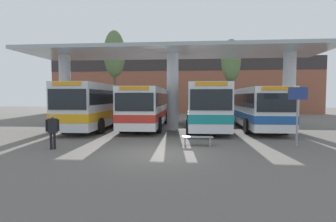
{
  "coord_description": "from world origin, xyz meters",
  "views": [
    {
      "loc": [
        1.46,
        -11.14,
        2.47
      ],
      "look_at": [
        0.0,
        4.46,
        1.6
      ],
      "focal_mm": 28.0,
      "sensor_mm": 36.0,
      "label": 1
    }
  ],
  "objects_px": {
    "transit_bus_far_right_bay": "(254,106)",
    "poplar_tree_behind_right": "(231,62)",
    "transit_bus_left_bay": "(99,104)",
    "pedestrian_waiting": "(53,128)",
    "transit_bus_center_bay": "(148,105)",
    "info_sign_platform": "(298,104)",
    "poplar_tree_behind_left": "(114,55)",
    "waiting_bench_near_pillar": "(197,139)",
    "transit_bus_right_bay": "(205,104)"
  },
  "relations": [
    {
      "from": "pedestrian_waiting",
      "to": "transit_bus_far_right_bay",
      "type": "bearing_deg",
      "value": 7.54
    },
    {
      "from": "transit_bus_far_right_bay",
      "to": "poplar_tree_behind_right",
      "type": "height_order",
      "value": "poplar_tree_behind_right"
    },
    {
      "from": "transit_bus_far_right_bay",
      "to": "poplar_tree_behind_left",
      "type": "height_order",
      "value": "poplar_tree_behind_left"
    },
    {
      "from": "transit_bus_right_bay",
      "to": "waiting_bench_near_pillar",
      "type": "relative_size",
      "value": 6.94
    },
    {
      "from": "transit_bus_left_bay",
      "to": "pedestrian_waiting",
      "type": "xyz_separation_m",
      "value": [
        0.86,
        -8.5,
        -0.88
      ]
    },
    {
      "from": "transit_bus_center_bay",
      "to": "info_sign_platform",
      "type": "distance_m",
      "value": 11.47
    },
    {
      "from": "info_sign_platform",
      "to": "transit_bus_far_right_bay",
      "type": "bearing_deg",
      "value": 91.87
    },
    {
      "from": "transit_bus_right_bay",
      "to": "transit_bus_far_right_bay",
      "type": "bearing_deg",
      "value": -169.81
    },
    {
      "from": "info_sign_platform",
      "to": "transit_bus_right_bay",
      "type": "bearing_deg",
      "value": 119.74
    },
    {
      "from": "waiting_bench_near_pillar",
      "to": "poplar_tree_behind_right",
      "type": "xyz_separation_m",
      "value": [
        3.83,
        15.61,
        5.82
      ]
    },
    {
      "from": "transit_bus_far_right_bay",
      "to": "pedestrian_waiting",
      "type": "relative_size",
      "value": 7.06
    },
    {
      "from": "transit_bus_far_right_bay",
      "to": "waiting_bench_near_pillar",
      "type": "bearing_deg",
      "value": 60.52
    },
    {
      "from": "info_sign_platform",
      "to": "poplar_tree_behind_right",
      "type": "xyz_separation_m",
      "value": [
        -0.99,
        15.5,
        4.07
      ]
    },
    {
      "from": "info_sign_platform",
      "to": "transit_bus_center_bay",
      "type": "bearing_deg",
      "value": 138.94
    },
    {
      "from": "poplar_tree_behind_left",
      "to": "poplar_tree_behind_right",
      "type": "height_order",
      "value": "poplar_tree_behind_left"
    },
    {
      "from": "info_sign_platform",
      "to": "pedestrian_waiting",
      "type": "xyz_separation_m",
      "value": [
        -11.58,
        -1.61,
        -1.09
      ]
    },
    {
      "from": "transit_bus_center_bay",
      "to": "pedestrian_waiting",
      "type": "height_order",
      "value": "transit_bus_center_bay"
    },
    {
      "from": "poplar_tree_behind_right",
      "to": "pedestrian_waiting",
      "type": "bearing_deg",
      "value": -121.74
    },
    {
      "from": "poplar_tree_behind_right",
      "to": "transit_bus_left_bay",
      "type": "bearing_deg",
      "value": -143.04
    },
    {
      "from": "poplar_tree_behind_left",
      "to": "waiting_bench_near_pillar",
      "type": "bearing_deg",
      "value": -59.87
    },
    {
      "from": "poplar_tree_behind_left",
      "to": "poplar_tree_behind_right",
      "type": "relative_size",
      "value": 1.13
    },
    {
      "from": "transit_bus_left_bay",
      "to": "info_sign_platform",
      "type": "bearing_deg",
      "value": 149.63
    },
    {
      "from": "transit_bus_far_right_bay",
      "to": "info_sign_platform",
      "type": "bearing_deg",
      "value": 92.06
    },
    {
      "from": "transit_bus_far_right_bay",
      "to": "pedestrian_waiting",
      "type": "height_order",
      "value": "transit_bus_far_right_bay"
    },
    {
      "from": "poplar_tree_behind_right",
      "to": "poplar_tree_behind_left",
      "type": "bearing_deg",
      "value": -177.92
    },
    {
      "from": "waiting_bench_near_pillar",
      "to": "info_sign_platform",
      "type": "height_order",
      "value": "info_sign_platform"
    },
    {
      "from": "transit_bus_center_bay",
      "to": "pedestrian_waiting",
      "type": "relative_size",
      "value": 6.7
    },
    {
      "from": "transit_bus_right_bay",
      "to": "info_sign_platform",
      "type": "height_order",
      "value": "transit_bus_right_bay"
    },
    {
      "from": "transit_bus_far_right_bay",
      "to": "pedestrian_waiting",
      "type": "xyz_separation_m",
      "value": [
        -11.32,
        -9.52,
        -0.74
      ]
    },
    {
      "from": "transit_bus_far_right_bay",
      "to": "poplar_tree_behind_left",
      "type": "relative_size",
      "value": 1.19
    },
    {
      "from": "info_sign_platform",
      "to": "poplar_tree_behind_left",
      "type": "height_order",
      "value": "poplar_tree_behind_left"
    },
    {
      "from": "transit_bus_far_right_bay",
      "to": "poplar_tree_behind_right",
      "type": "distance_m",
      "value": 8.83
    },
    {
      "from": "transit_bus_left_bay",
      "to": "poplar_tree_behind_left",
      "type": "distance_m",
      "value": 9.73
    },
    {
      "from": "transit_bus_center_bay",
      "to": "waiting_bench_near_pillar",
      "type": "relative_size",
      "value": 7.01
    },
    {
      "from": "transit_bus_center_bay",
      "to": "transit_bus_far_right_bay",
      "type": "xyz_separation_m",
      "value": [
        8.39,
        0.37,
        -0.02
      ]
    },
    {
      "from": "transit_bus_left_bay",
      "to": "pedestrian_waiting",
      "type": "bearing_deg",
      "value": 94.4
    },
    {
      "from": "transit_bus_right_bay",
      "to": "transit_bus_center_bay",
      "type": "bearing_deg",
      "value": -5.37
    },
    {
      "from": "transit_bus_far_right_bay",
      "to": "pedestrian_waiting",
      "type": "distance_m",
      "value": 14.81
    },
    {
      "from": "waiting_bench_near_pillar",
      "to": "info_sign_platform",
      "type": "distance_m",
      "value": 5.13
    },
    {
      "from": "pedestrian_waiting",
      "to": "poplar_tree_behind_right",
      "type": "bearing_deg",
      "value": 25.75
    },
    {
      "from": "transit_bus_right_bay",
      "to": "waiting_bench_near_pillar",
      "type": "bearing_deg",
      "value": 83.56
    },
    {
      "from": "transit_bus_right_bay",
      "to": "poplar_tree_behind_left",
      "type": "bearing_deg",
      "value": -40.34
    },
    {
      "from": "transit_bus_center_bay",
      "to": "transit_bus_right_bay",
      "type": "bearing_deg",
      "value": 174.23
    },
    {
      "from": "transit_bus_left_bay",
      "to": "transit_bus_far_right_bay",
      "type": "distance_m",
      "value": 12.23
    },
    {
      "from": "transit_bus_left_bay",
      "to": "transit_bus_center_bay",
      "type": "xyz_separation_m",
      "value": [
        3.79,
        0.65,
        -0.13
      ]
    },
    {
      "from": "info_sign_platform",
      "to": "pedestrian_waiting",
      "type": "distance_m",
      "value": 11.74
    },
    {
      "from": "poplar_tree_behind_left",
      "to": "info_sign_platform",
      "type": "bearing_deg",
      "value": -47.86
    },
    {
      "from": "transit_bus_right_bay",
      "to": "pedestrian_waiting",
      "type": "distance_m",
      "value": 11.57
    },
    {
      "from": "transit_bus_center_bay",
      "to": "info_sign_platform",
      "type": "height_order",
      "value": "transit_bus_center_bay"
    },
    {
      "from": "info_sign_platform",
      "to": "pedestrian_waiting",
      "type": "relative_size",
      "value": 1.8
    }
  ]
}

